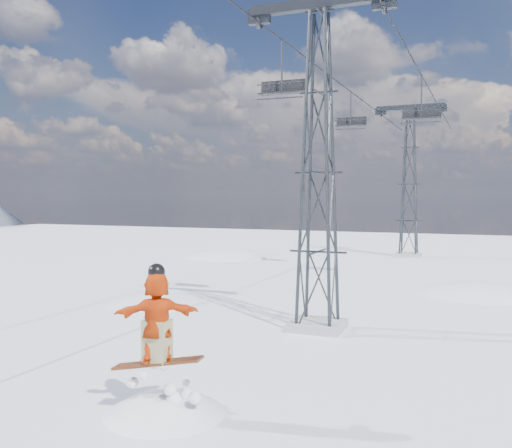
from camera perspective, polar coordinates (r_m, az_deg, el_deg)
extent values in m
plane|color=white|center=(13.62, -7.02, -17.46)|extent=(120.00, 120.00, 0.00)
sphere|color=white|center=(45.76, -2.86, -16.35)|extent=(22.00, 22.00, 22.00)
cube|color=#999999|center=(20.42, 6.16, -10.05)|extent=(1.80, 1.80, 0.30)
cube|color=#282B2F|center=(20.93, 6.34, 21.06)|extent=(5.00, 0.35, 0.35)
cube|color=#282B2F|center=(21.55, 0.34, 19.99)|extent=(0.80, 0.25, 0.50)
cube|color=#282B2F|center=(20.41, 12.72, 20.89)|extent=(0.80, 0.25, 0.50)
cube|color=#999999|center=(44.71, 14.99, -3.02)|extent=(1.80, 1.80, 0.30)
cube|color=#282B2F|center=(44.94, 15.19, 11.20)|extent=(5.00, 0.35, 0.35)
cube|color=#282B2F|center=(45.24, 12.36, 10.93)|extent=(0.80, 0.25, 0.50)
cube|color=#282B2F|center=(44.70, 18.03, 10.95)|extent=(0.80, 0.25, 0.50)
cylinder|color=black|center=(32.16, 8.17, 13.89)|extent=(0.06, 51.00, 0.06)
cylinder|color=black|center=(31.41, 16.23, 14.07)|extent=(0.06, 51.00, 0.06)
cube|color=#9A4014|center=(12.51, -9.84, -13.53)|extent=(2.00, 0.62, 0.38)
imported|color=#DC3F09|center=(12.27, -9.88, -9.13)|extent=(1.81, 1.43, 1.92)
cube|color=#998F5E|center=(12.39, -9.86, -11.48)|extent=(0.67, 0.63, 0.88)
sphere|color=black|center=(12.11, -9.92, -4.77)|extent=(0.36, 0.36, 0.36)
cylinder|color=black|center=(23.41, 2.60, 15.46)|extent=(0.08, 0.08, 2.09)
cube|color=black|center=(23.21, 2.59, 12.94)|extent=(1.90, 0.43, 0.08)
cube|color=black|center=(23.45, 2.77, 13.54)|extent=(1.90, 0.06, 0.52)
cylinder|color=black|center=(22.95, 2.39, 12.46)|extent=(1.90, 0.06, 0.06)
cylinder|color=black|center=(23.01, 2.35, 13.87)|extent=(1.90, 0.05, 0.05)
cylinder|color=black|center=(31.26, 16.21, 12.10)|extent=(0.08, 0.08, 2.18)
cube|color=black|center=(31.10, 16.18, 10.12)|extent=(1.98, 0.45, 0.08)
cube|color=black|center=(31.35, 16.23, 10.61)|extent=(1.98, 0.06, 0.54)
cylinder|color=black|center=(30.83, 16.13, 9.72)|extent=(1.98, 0.06, 0.06)
cylinder|color=black|center=(30.85, 16.13, 10.83)|extent=(1.98, 0.05, 0.05)
cylinder|color=black|center=(35.11, 9.46, 11.31)|extent=(0.07, 0.07, 2.00)
cube|color=black|center=(34.97, 9.44, 9.69)|extent=(1.81, 0.41, 0.07)
cube|color=black|center=(35.20, 9.52, 10.09)|extent=(1.81, 0.05, 0.50)
cylinder|color=black|center=(34.73, 9.36, 9.36)|extent=(1.81, 0.05, 0.05)
cylinder|color=black|center=(34.75, 9.35, 10.26)|extent=(1.81, 0.05, 0.05)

